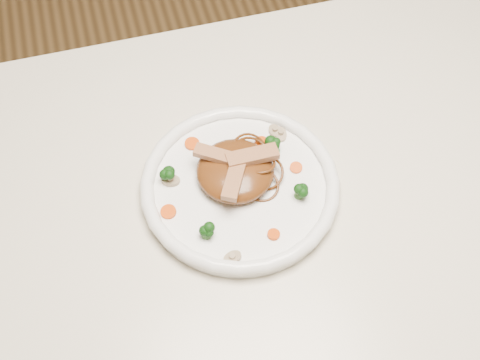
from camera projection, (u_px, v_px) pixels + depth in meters
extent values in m
cube|color=beige|center=(296.00, 215.00, 0.93)|extent=(1.20, 0.80, 0.04)
cylinder|color=brown|center=(458.00, 124.00, 1.50)|extent=(0.06, 0.06, 0.71)
cylinder|color=white|center=(240.00, 189.00, 0.92)|extent=(0.33, 0.33, 0.02)
ellipsoid|color=#5B2B11|center=(235.00, 171.00, 0.91)|extent=(0.15, 0.15, 0.04)
cube|color=tan|center=(252.00, 156.00, 0.90)|extent=(0.07, 0.03, 0.01)
cube|color=tan|center=(216.00, 155.00, 0.90)|extent=(0.06, 0.05, 0.01)
cube|color=tan|center=(234.00, 180.00, 0.87)|extent=(0.05, 0.07, 0.01)
cylinder|color=#DE4408|center=(262.00, 142.00, 0.95)|extent=(0.03, 0.03, 0.00)
cylinder|color=#DE4408|center=(168.00, 212.00, 0.88)|extent=(0.02, 0.02, 0.00)
cylinder|color=#DE4408|center=(296.00, 168.00, 0.93)|extent=(0.02, 0.02, 0.00)
cylinder|color=#DE4408|center=(192.00, 144.00, 0.95)|extent=(0.02, 0.02, 0.00)
cylinder|color=#DE4408|center=(274.00, 234.00, 0.86)|extent=(0.02, 0.02, 0.00)
cylinder|color=tan|center=(232.00, 258.00, 0.84)|extent=(0.03, 0.03, 0.01)
cylinder|color=tan|center=(281.00, 135.00, 0.96)|extent=(0.03, 0.03, 0.01)
cylinder|color=tan|center=(171.00, 180.00, 0.91)|extent=(0.03, 0.03, 0.01)
cylinder|color=tan|center=(275.00, 131.00, 0.96)|extent=(0.03, 0.03, 0.01)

